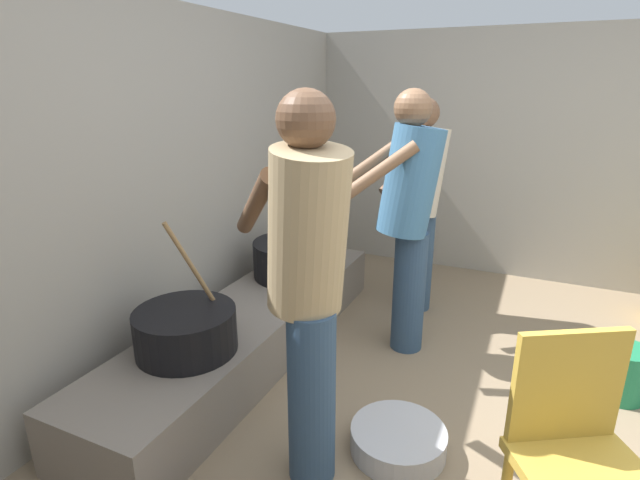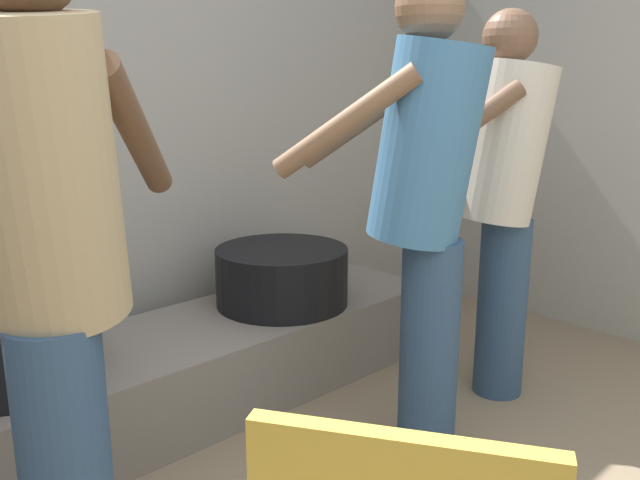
# 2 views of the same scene
# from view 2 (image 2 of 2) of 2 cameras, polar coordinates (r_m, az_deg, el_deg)

# --- Properties ---
(hearth_ledge) EXTENTS (2.51, 0.60, 0.33)m
(hearth_ledge) POSITION_cam_2_polar(r_m,az_deg,el_deg) (2.70, -12.69, -11.25)
(hearth_ledge) COLOR slate
(hearth_ledge) RESTS_ON ground_plane
(cooking_pot_main) EXTENTS (0.51, 0.51, 0.67)m
(cooking_pot_main) POSITION_cam_2_polar(r_m,az_deg,el_deg) (2.39, -24.87, -8.37)
(cooking_pot_main) COLOR black
(cooking_pot_main) RESTS_ON hearth_ledge
(cooking_pot_secondary) EXTENTS (0.57, 0.57, 0.25)m
(cooking_pot_secondary) POSITION_cam_2_polar(r_m,az_deg,el_deg) (2.89, -3.27, -3.10)
(cooking_pot_secondary) COLOR black
(cooking_pot_secondary) RESTS_ON hearth_ledge
(cook_in_blue_shirt) EXTENTS (0.61, 0.73, 1.60)m
(cook_in_blue_shirt) POSITION_cam_2_polar(r_m,az_deg,el_deg) (2.18, 8.95, 3.75)
(cook_in_blue_shirt) COLOR navy
(cook_in_blue_shirt) RESTS_ON ground_plane
(cook_in_tan_shirt) EXTENTS (0.69, 0.70, 1.61)m
(cook_in_tan_shirt) POSITION_cam_2_polar(r_m,az_deg,el_deg) (1.52, -22.03, -1.08)
(cook_in_tan_shirt) COLOR navy
(cook_in_tan_shirt) RESTS_ON ground_plane
(cook_in_cream_shirt) EXTENTS (0.71, 0.63, 1.54)m
(cook_in_cream_shirt) POSITION_cam_2_polar(r_m,az_deg,el_deg) (2.72, 15.31, 4.51)
(cook_in_cream_shirt) COLOR navy
(cook_in_cream_shirt) RESTS_ON ground_plane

